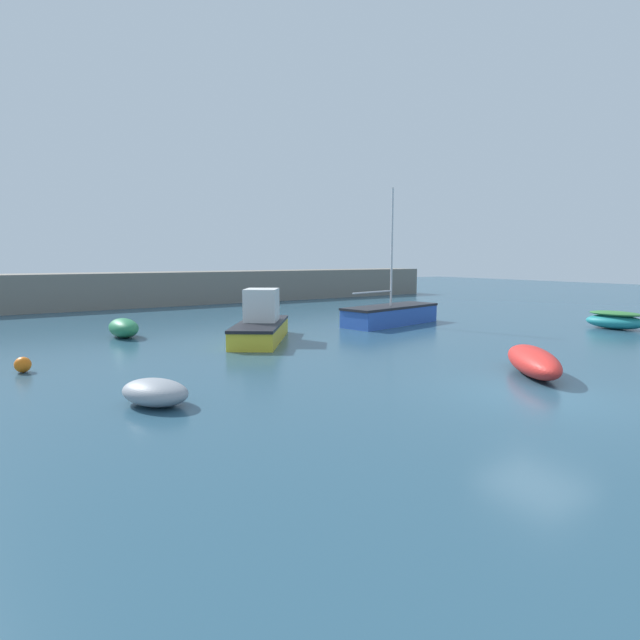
{
  "coord_description": "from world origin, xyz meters",
  "views": [
    {
      "loc": [
        -11.36,
        -7.21,
        3.42
      ],
      "look_at": [
        -0.19,
        9.78,
        0.91
      ],
      "focal_mm": 28.0,
      "sensor_mm": 36.0,
      "label": 1
    }
  ],
  "objects": [
    {
      "name": "sailboat_tall_mast",
      "position": [
        5.9,
        12.34,
        0.52
      ],
      "size": [
        6.14,
        2.95,
        6.98
      ],
      "rotation": [
        0.0,
        0.0,
        0.19
      ],
      "color": "#2D56B7",
      "rests_on": "ground_plane"
    },
    {
      "name": "rowboat_with_red_cover",
      "position": [
        13.93,
        5.03,
        0.44
      ],
      "size": [
        1.75,
        2.81,
        0.87
      ],
      "rotation": [
        0.0,
        0.0,
        1.73
      ],
      "color": "teal",
      "rests_on": "ground_plane"
    },
    {
      "name": "motorboat_grey_hull",
      "position": [
        -2.09,
        11.4,
        0.7
      ],
      "size": [
        4.48,
        5.26,
        2.16
      ],
      "rotation": [
        0.0,
        0.0,
        4.09
      ],
      "color": "yellow",
      "rests_on": "ground_plane"
    },
    {
      "name": "open_tender_yellow",
      "position": [
        1.82,
        1.39,
        0.41
      ],
      "size": [
        3.05,
        3.38,
        0.82
      ],
      "rotation": [
        0.0,
        0.0,
        4.03
      ],
      "color": "red",
      "rests_on": "ground_plane"
    },
    {
      "name": "fishing_dinghy_green",
      "position": [
        -6.7,
        15.49,
        0.41
      ],
      "size": [
        1.23,
        2.29,
        0.83
      ],
      "rotation": [
        0.0,
        0.0,
        4.75
      ],
      "color": "#287A4C",
      "rests_on": "ground_plane"
    },
    {
      "name": "mooring_buoy_yellow",
      "position": [
        1.82,
        17.89,
        0.22
      ],
      "size": [
        0.43,
        0.43,
        0.43
      ],
      "primitive_type": "sphere",
      "color": "yellow",
      "rests_on": "ground_plane"
    },
    {
      "name": "harbor_breakwater",
      "position": [
        0.0,
        30.04,
        1.21
      ],
      "size": [
        46.48,
        3.61,
        2.42
      ],
      "primitive_type": "cube",
      "color": "slate",
      "rests_on": "ground_plane"
    },
    {
      "name": "mooring_buoy_orange",
      "position": [
        -10.76,
        10.05,
        0.24
      ],
      "size": [
        0.47,
        0.47,
        0.47
      ],
      "primitive_type": "sphere",
      "color": "orange",
      "rests_on": "ground_plane"
    },
    {
      "name": "ground_plane",
      "position": [
        0.0,
        0.0,
        -0.1
      ],
      "size": [
        120.0,
        120.0,
        0.2
      ],
      "primitive_type": "cube",
      "color": "#284C60"
    },
    {
      "name": "dinghy_near_pier",
      "position": [
        -8.34,
        4.42,
        0.31
      ],
      "size": [
        1.85,
        2.14,
        0.62
      ],
      "rotation": [
        0.0,
        0.0,
        5.18
      ],
      "color": "gray",
      "rests_on": "ground_plane"
    }
  ]
}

